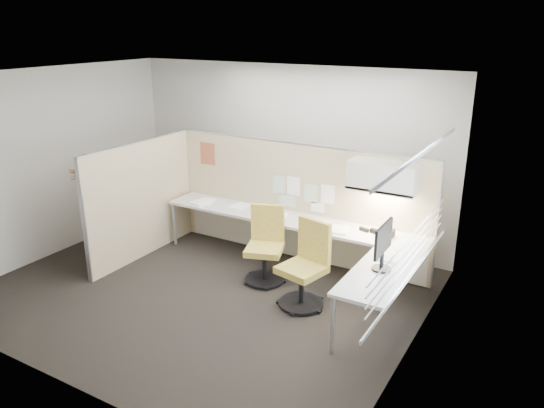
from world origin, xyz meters
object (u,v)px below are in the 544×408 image
Objects in this scene: desk at (305,234)px; monitor at (383,244)px; chair_left at (266,247)px; phone at (385,233)px; chair_right at (306,268)px.

monitor is at bearing -30.59° from desk.
phone is at bearing 2.80° from chair_left.
chair_right is at bearing -120.74° from phone.
chair_right is at bearing -62.83° from desk.
desk is at bearing 28.88° from chair_left.
chair_right reaches higher than desk.
phone is (-0.29, 0.97, -0.27)m from monitor.
chair_right is 1.12m from monitor.
chair_left is (-0.39, -0.43, -0.12)m from desk.
phone is (1.47, 0.59, 0.30)m from chair_left.
chair_right is at bearing -42.11° from chair_left.
chair_left is 1.62m from phone.
chair_left reaches higher than desk.
monitor is 1.05m from phone.
desk is 1.11m from phone.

